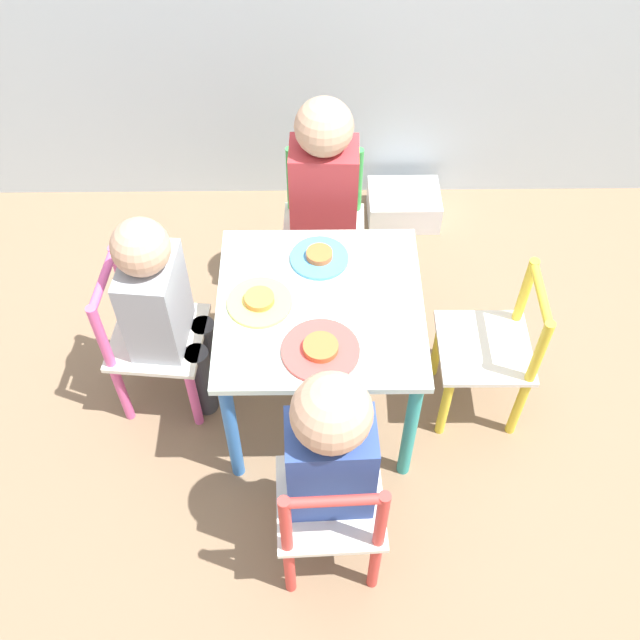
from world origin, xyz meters
name	(u,v)px	position (x,y,z in m)	size (l,w,h in m)	color
ground_plane	(320,400)	(0.00, 0.00, 0.00)	(6.00, 6.00, 0.00)	#7F664C
kids_table	(320,321)	(0.00, 0.00, 0.39)	(0.54, 0.54, 0.47)	silver
chair_pink	(151,340)	(-0.49, 0.05, 0.25)	(0.28, 0.28, 0.52)	silver
chair_green	(324,231)	(0.02, 0.49, 0.25)	(0.27, 0.27, 0.52)	silver
chair_red	(331,514)	(0.02, -0.49, 0.25)	(0.27, 0.27, 0.52)	silver
chair_yellow	(492,352)	(0.49, 0.00, 0.25)	(0.26, 0.26, 0.52)	silver
child_left	(162,304)	(-0.42, 0.04, 0.42)	(0.22, 0.21, 0.71)	#38383D
child_back	(324,193)	(0.02, 0.43, 0.47)	(0.20, 0.22, 0.78)	#7A6B5B
child_front	(330,453)	(0.02, -0.43, 0.45)	(0.21, 0.22, 0.74)	#4C608E
plate_left	(260,301)	(-0.16, 0.00, 0.48)	(0.17, 0.17, 0.03)	#EADB66
plate_back	(319,257)	(0.00, 0.16, 0.48)	(0.16, 0.16, 0.03)	#4C9EE0
plate_front	(321,350)	(0.00, -0.16, 0.48)	(0.19, 0.19, 0.03)	#E54C47
storage_bin	(403,205)	(0.32, 0.82, 0.06)	(0.26, 0.20, 0.12)	silver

